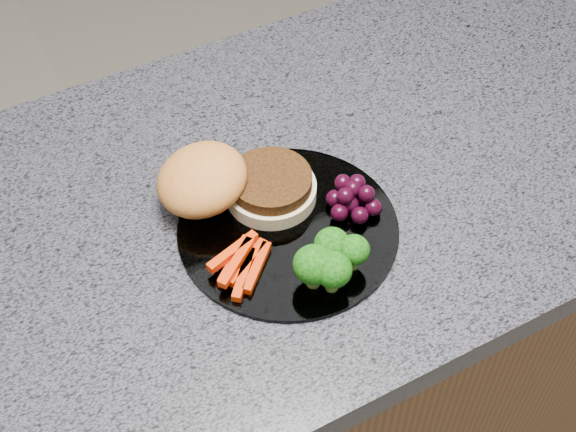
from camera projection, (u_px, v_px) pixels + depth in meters
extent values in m
cube|color=brown|center=(273.00, 379.00, 1.34)|extent=(1.20, 0.60, 0.86)
cube|color=#52525D|center=(268.00, 202.00, 1.00)|extent=(1.20, 0.60, 0.04)
cylinder|color=white|center=(288.00, 229.00, 0.94)|extent=(0.26, 0.26, 0.01)
cylinder|color=beige|center=(271.00, 191.00, 0.96)|extent=(0.14, 0.14, 0.02)
cylinder|color=#45280D|center=(271.00, 181.00, 0.95)|extent=(0.12, 0.12, 0.02)
ellipsoid|color=#C17430|center=(202.00, 184.00, 0.94)|extent=(0.14, 0.14, 0.06)
cube|color=red|center=(235.00, 261.00, 0.90)|extent=(0.06, 0.05, 0.01)
cube|color=red|center=(247.00, 262.00, 0.90)|extent=(0.07, 0.04, 0.01)
cube|color=red|center=(244.00, 274.00, 0.89)|extent=(0.05, 0.06, 0.01)
cube|color=red|center=(233.00, 252.00, 0.90)|extent=(0.07, 0.03, 0.01)
cube|color=red|center=(236.00, 262.00, 0.89)|extent=(0.06, 0.05, 0.01)
cube|color=red|center=(257.00, 267.00, 0.89)|extent=(0.06, 0.06, 0.01)
cylinder|color=#59812F|center=(313.00, 278.00, 0.88)|extent=(0.02, 0.02, 0.02)
ellipsoid|color=#0B3D08|center=(314.00, 265.00, 0.86)|extent=(0.05, 0.05, 0.04)
cylinder|color=#59812F|center=(331.00, 257.00, 0.90)|extent=(0.01, 0.01, 0.02)
ellipsoid|color=#0B3D08|center=(332.00, 244.00, 0.88)|extent=(0.04, 0.04, 0.04)
cylinder|color=#59812F|center=(332.00, 282.00, 0.87)|extent=(0.01, 0.01, 0.02)
ellipsoid|color=#0B3D08|center=(333.00, 270.00, 0.86)|extent=(0.04, 0.04, 0.04)
cylinder|color=#59812F|center=(353.00, 261.00, 0.89)|extent=(0.01, 0.01, 0.02)
ellipsoid|color=#0B3D08|center=(354.00, 250.00, 0.88)|extent=(0.04, 0.04, 0.03)
sphere|color=black|center=(350.00, 204.00, 0.95)|extent=(0.02, 0.02, 0.02)
sphere|color=black|center=(364.00, 196.00, 0.95)|extent=(0.02, 0.02, 0.02)
sphere|color=black|center=(350.00, 189.00, 0.96)|extent=(0.02, 0.02, 0.02)
sphere|color=black|center=(335.00, 198.00, 0.95)|extent=(0.02, 0.02, 0.02)
sphere|color=black|center=(339.00, 213.00, 0.94)|extent=(0.02, 0.02, 0.02)
sphere|color=black|center=(360.00, 215.00, 0.94)|extent=(0.02, 0.02, 0.02)
sphere|color=black|center=(373.00, 207.00, 0.94)|extent=(0.02, 0.02, 0.02)
sphere|color=black|center=(353.00, 188.00, 0.94)|extent=(0.02, 0.02, 0.02)
sphere|color=black|center=(345.00, 196.00, 0.93)|extent=(0.02, 0.02, 0.02)
sphere|color=black|center=(367.00, 193.00, 0.94)|extent=(0.02, 0.02, 0.02)
sphere|color=black|center=(343.00, 183.00, 0.95)|extent=(0.02, 0.02, 0.02)
sphere|color=black|center=(357.00, 182.00, 0.95)|extent=(0.02, 0.02, 0.02)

